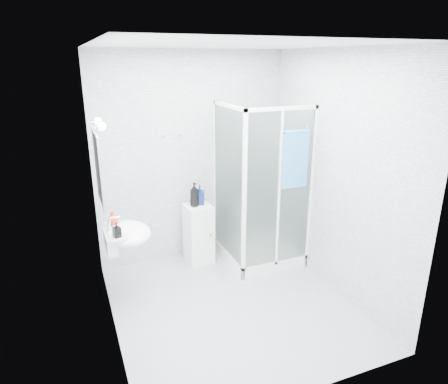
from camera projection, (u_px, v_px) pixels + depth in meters
name	position (u px, v px, depth m)	size (l,w,h in m)	color
room	(233.00, 188.00, 3.83)	(2.40, 2.60, 2.60)	silver
shower_enclosure	(257.00, 229.00, 5.01)	(0.90, 0.95, 2.00)	white
wall_basin	(126.00, 234.00, 4.03)	(0.46, 0.56, 0.35)	white
mirror	(98.00, 169.00, 3.74)	(0.02, 0.60, 0.70)	white
vanity_lights	(99.00, 124.00, 3.63)	(0.10, 0.40, 0.08)	silver
wall_hooks	(172.00, 135.00, 4.75)	(0.23, 0.06, 0.03)	silver
storage_cabinet	(199.00, 234.00, 5.05)	(0.34, 0.35, 0.76)	white
hand_towel	(295.00, 158.00, 4.44)	(0.31, 0.05, 0.66)	#3586C9
shampoo_bottle_a	(194.00, 194.00, 4.86)	(0.12, 0.12, 0.30)	black
shampoo_bottle_b	(200.00, 195.00, 4.94)	(0.11, 0.11, 0.25)	navy
soap_dispenser_orange	(113.00, 218.00, 4.07)	(0.12, 0.12, 0.16)	red
soap_dispenser_black	(117.00, 230.00, 3.79)	(0.07, 0.07, 0.15)	black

